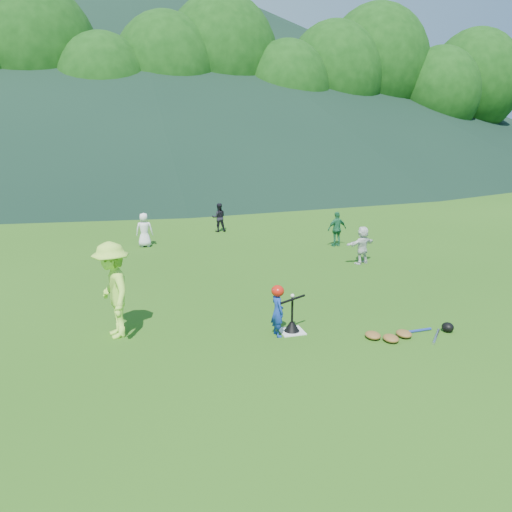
{
  "coord_description": "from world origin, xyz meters",
  "views": [
    {
      "loc": [
        -3.17,
        -8.45,
        3.84
      ],
      "look_at": [
        0.0,
        2.5,
        0.9
      ],
      "focal_mm": 35.0,
      "sensor_mm": 36.0,
      "label": 1
    }
  ],
  "objects_px": {
    "fielder_a": "(144,230)",
    "fielder_c": "(337,229)",
    "batter_child": "(277,311)",
    "home_plate": "(292,331)",
    "fielder_d": "(362,245)",
    "batting_tee": "(292,326)",
    "adult_coach": "(113,290)",
    "equipment_pile": "(404,334)",
    "fielder_b": "(219,217)"
  },
  "relations": [
    {
      "from": "fielder_d",
      "to": "fielder_b",
      "type": "bearing_deg",
      "value": -79.73
    },
    {
      "from": "fielder_b",
      "to": "fielder_d",
      "type": "bearing_deg",
      "value": 123.5
    },
    {
      "from": "batter_child",
      "to": "fielder_a",
      "type": "xyz_separation_m",
      "value": [
        -1.9,
        8.17,
        0.08
      ]
    },
    {
      "from": "fielder_b",
      "to": "equipment_pile",
      "type": "xyz_separation_m",
      "value": [
        1.3,
        -10.66,
        -0.48
      ]
    },
    {
      "from": "batting_tee",
      "to": "adult_coach",
      "type": "bearing_deg",
      "value": 167.04
    },
    {
      "from": "fielder_a",
      "to": "fielder_b",
      "type": "bearing_deg",
      "value": -140.93
    },
    {
      "from": "adult_coach",
      "to": "fielder_b",
      "type": "distance_m",
      "value": 9.9
    },
    {
      "from": "adult_coach",
      "to": "fielder_a",
      "type": "xyz_separation_m",
      "value": [
        1.05,
        7.33,
        -0.35
      ]
    },
    {
      "from": "fielder_c",
      "to": "batting_tee",
      "type": "xyz_separation_m",
      "value": [
        -3.92,
        -6.38,
        -0.45
      ]
    },
    {
      "from": "fielder_a",
      "to": "fielder_d",
      "type": "bearing_deg",
      "value": 154.26
    },
    {
      "from": "adult_coach",
      "to": "fielder_b",
      "type": "relative_size",
      "value": 1.68
    },
    {
      "from": "batter_child",
      "to": "fielder_b",
      "type": "bearing_deg",
      "value": -11.35
    },
    {
      "from": "batter_child",
      "to": "fielder_b",
      "type": "xyz_separation_m",
      "value": [
        0.99,
        9.92,
        0.06
      ]
    },
    {
      "from": "fielder_d",
      "to": "equipment_pile",
      "type": "height_order",
      "value": "fielder_d"
    },
    {
      "from": "batter_child",
      "to": "fielder_b",
      "type": "relative_size",
      "value": 0.9
    },
    {
      "from": "fielder_a",
      "to": "fielder_d",
      "type": "relative_size",
      "value": 1.03
    },
    {
      "from": "fielder_c",
      "to": "equipment_pile",
      "type": "height_order",
      "value": "fielder_c"
    },
    {
      "from": "fielder_b",
      "to": "batter_child",
      "type": "bearing_deg",
      "value": 89.77
    },
    {
      "from": "home_plate",
      "to": "fielder_b",
      "type": "height_order",
      "value": "fielder_b"
    },
    {
      "from": "fielder_a",
      "to": "fielder_d",
      "type": "distance_m",
      "value": 7.09
    },
    {
      "from": "fielder_a",
      "to": "fielder_c",
      "type": "relative_size",
      "value": 0.98
    },
    {
      "from": "home_plate",
      "to": "batting_tee",
      "type": "height_order",
      "value": "batting_tee"
    },
    {
      "from": "equipment_pile",
      "to": "batting_tee",
      "type": "bearing_deg",
      "value": 156.99
    },
    {
      "from": "adult_coach",
      "to": "fielder_d",
      "type": "bearing_deg",
      "value": 104.71
    },
    {
      "from": "fielder_a",
      "to": "fielder_d",
      "type": "height_order",
      "value": "fielder_a"
    },
    {
      "from": "fielder_c",
      "to": "batting_tee",
      "type": "bearing_deg",
      "value": 52.62
    },
    {
      "from": "batter_child",
      "to": "equipment_pile",
      "type": "relative_size",
      "value": 0.54
    },
    {
      "from": "adult_coach",
      "to": "batting_tee",
      "type": "xyz_separation_m",
      "value": [
        3.28,
        -0.75,
        -0.78
      ]
    },
    {
      "from": "fielder_b",
      "to": "fielder_c",
      "type": "bearing_deg",
      "value": 138.87
    },
    {
      "from": "adult_coach",
      "to": "fielder_d",
      "type": "xyz_separation_m",
      "value": [
        6.96,
        3.41,
        -0.36
      ]
    },
    {
      "from": "fielder_c",
      "to": "equipment_pile",
      "type": "xyz_separation_m",
      "value": [
        -1.97,
        -7.22,
        -0.51
      ]
    },
    {
      "from": "adult_coach",
      "to": "equipment_pile",
      "type": "xyz_separation_m",
      "value": [
        5.23,
        -1.58,
        -0.85
      ]
    },
    {
      "from": "adult_coach",
      "to": "equipment_pile",
      "type": "bearing_deg",
      "value": 61.78
    },
    {
      "from": "adult_coach",
      "to": "fielder_d",
      "type": "distance_m",
      "value": 7.76
    },
    {
      "from": "batting_tee",
      "to": "equipment_pile",
      "type": "height_order",
      "value": "batting_tee"
    },
    {
      "from": "home_plate",
      "to": "fielder_d",
      "type": "xyz_separation_m",
      "value": [
        3.68,
        4.16,
        0.54
      ]
    },
    {
      "from": "adult_coach",
      "to": "fielder_c",
      "type": "bearing_deg",
      "value": 116.65
    },
    {
      "from": "fielder_b",
      "to": "batting_tee",
      "type": "distance_m",
      "value": 9.86
    },
    {
      "from": "fielder_d",
      "to": "batting_tee",
      "type": "xyz_separation_m",
      "value": [
        -3.68,
        -4.16,
        -0.42
      ]
    },
    {
      "from": "fielder_a",
      "to": "fielder_b",
      "type": "relative_size",
      "value": 1.04
    },
    {
      "from": "home_plate",
      "to": "fielder_a",
      "type": "relative_size",
      "value": 0.4
    },
    {
      "from": "fielder_b",
      "to": "fielder_a",
      "type": "bearing_deg",
      "value": 36.63
    },
    {
      "from": "fielder_a",
      "to": "fielder_b",
      "type": "distance_m",
      "value": 3.37
    },
    {
      "from": "adult_coach",
      "to": "fielder_a",
      "type": "bearing_deg",
      "value": 160.44
    },
    {
      "from": "fielder_c",
      "to": "batting_tee",
      "type": "height_order",
      "value": "fielder_c"
    },
    {
      "from": "fielder_c",
      "to": "batting_tee",
      "type": "relative_size",
      "value": 1.7
    },
    {
      "from": "batter_child",
      "to": "fielder_c",
      "type": "height_order",
      "value": "fielder_c"
    },
    {
      "from": "batting_tee",
      "to": "fielder_c",
      "type": "bearing_deg",
      "value": 58.43
    },
    {
      "from": "home_plate",
      "to": "fielder_d",
      "type": "height_order",
      "value": "fielder_d"
    },
    {
      "from": "fielder_b",
      "to": "adult_coach",
      "type": "bearing_deg",
      "value": 72.0
    }
  ]
}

